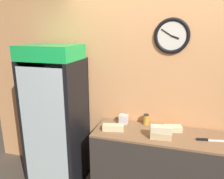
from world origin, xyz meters
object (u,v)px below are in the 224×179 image
Objects in this scene: sandwich_stack_middle at (161,129)px; sandwich_flat_right at (113,127)px; beverage_cooler at (58,110)px; chefs_knife at (208,140)px; condiment_jar at (146,120)px; sandwich_stack_bottom at (161,135)px; napkin_dispenser at (124,119)px; sandwich_flat_left at (173,128)px.

sandwich_stack_middle reaches higher than sandwich_flat_right.
beverage_cooler is 5.36× the size of chefs_knife.
beverage_cooler is 1.18m from condiment_jar.
sandwich_stack_bottom is 0.52m from chefs_knife.
sandwich_stack_middle is at bearing -5.13° from sandwich_flat_right.
beverage_cooler is 0.89m from napkin_dispenser.
sandwich_stack_middle is 0.28m from sandwich_flat_left.
sandwich_flat_left is at bearing -15.51° from condiment_jar.
sandwich_flat_left is 1.86× the size of napkin_dispenser.
sandwich_flat_left is 0.82× the size of sandwich_flat_right.
condiment_jar reaches higher than sandwich_stack_bottom.
napkin_dispenser is (0.87, 0.16, -0.09)m from beverage_cooler.
sandwich_stack_bottom is 0.90× the size of sandwich_flat_right.
sandwich_stack_middle is 0.53m from chefs_knife.
condiment_jar is at bearing 9.91° from beverage_cooler.
sandwich_flat_right is 0.25m from napkin_dispenser.
condiment_jar is at bearing 164.49° from sandwich_flat_left.
sandwich_stack_bottom is 2.02× the size of napkin_dispenser.
sandwich_flat_left is 0.36m from condiment_jar.
beverage_cooler reaches higher than condiment_jar.
condiment_jar is (-0.34, 0.09, 0.04)m from sandwich_flat_left.
condiment_jar is at bearing 122.46° from sandwich_stack_middle.
napkin_dispenser is (-1.01, 0.19, 0.05)m from chefs_knife.
beverage_cooler is 1.37m from sandwich_stack_middle.
sandwich_stack_middle is 0.70× the size of chefs_knife.
sandwich_stack_bottom is 1.71× the size of condiment_jar.
beverage_cooler is 7.00× the size of sandwich_flat_right.
napkin_dispenser is at bearing 10.15° from beverage_cooler.
sandwich_flat_left is (0.13, 0.24, -0.00)m from sandwich_stack_bottom.
chefs_knife is (1.88, -0.03, -0.14)m from beverage_cooler.
sandwich_stack_bottom is at bearing -169.25° from chefs_knife.
beverage_cooler is 1.38m from sandwich_stack_bottom.
napkin_dispenser reaches higher than chefs_knife.
sandwich_flat_right is at bearing -5.51° from beverage_cooler.
sandwich_flat_left is at bearing -4.37° from napkin_dispenser.
sandwich_flat_right is at bearing -107.96° from napkin_dispenser.
condiment_jar is (-0.21, 0.33, 0.03)m from sandwich_stack_bottom.
chefs_knife is 2.49× the size of condiment_jar.
sandwich_flat_left is 1.57× the size of condiment_jar.
chefs_knife is at bearing -10.46° from napkin_dispenser.
sandwich_flat_left is 0.63m from napkin_dispenser.
sandwich_stack_middle is at bearing -29.69° from napkin_dispenser.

